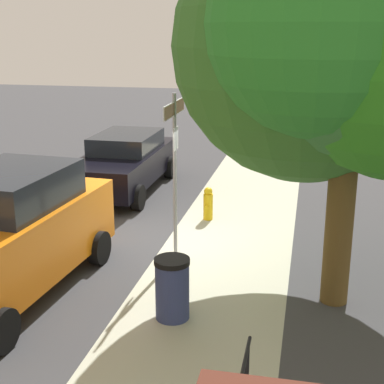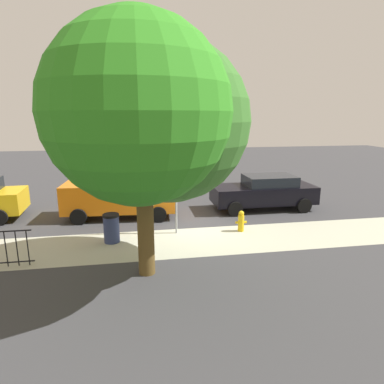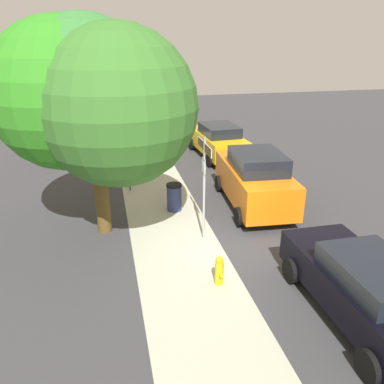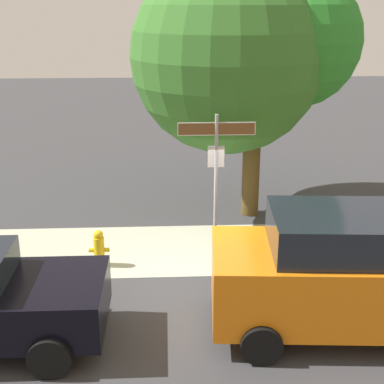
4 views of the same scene
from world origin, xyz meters
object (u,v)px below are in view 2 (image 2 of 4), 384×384
at_px(fire_hydrant, 241,221).
at_px(trash_bin, 111,228).
at_px(shade_tree, 146,113).
at_px(car_black, 264,192).
at_px(car_orange, 122,193).
at_px(street_sign, 176,172).

xyz_separation_m(fire_hydrant, trash_bin, (4.63, 0.30, 0.11)).
xyz_separation_m(shade_tree, fire_hydrant, (-3.45, -2.75, -3.85)).
distance_m(car_black, car_orange, 6.30).
bearing_deg(trash_bin, shade_tree, 115.77).
distance_m(street_sign, shade_tree, 3.71).
bearing_deg(trash_bin, car_black, -155.63).
relative_size(street_sign, shade_tree, 0.49).
bearing_deg(car_orange, fire_hydrant, 153.49).
xyz_separation_m(car_black, trash_bin, (6.56, 2.97, -0.31)).
bearing_deg(car_orange, street_sign, 133.98).
distance_m(fire_hydrant, trash_bin, 4.64).
bearing_deg(street_sign, trash_bin, 12.47).
bearing_deg(fire_hydrant, car_orange, -30.57).
height_order(car_orange, fire_hydrant, car_orange).
xyz_separation_m(shade_tree, car_orange, (0.92, -5.32, -3.20)).
distance_m(car_orange, fire_hydrant, 5.11).
xyz_separation_m(street_sign, car_black, (-4.31, -2.47, -1.44)).
relative_size(street_sign, car_orange, 0.68).
distance_m(shade_tree, trash_bin, 4.63).
relative_size(street_sign, trash_bin, 3.25).
bearing_deg(trash_bin, fire_hydrant, -176.29).
distance_m(street_sign, trash_bin, 2.90).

